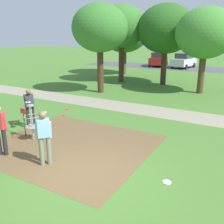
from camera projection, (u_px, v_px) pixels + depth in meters
The scene contains 20 objects.
ground_plane at pixel (86, 176), 7.19m from camera, with size 160.00×160.00×0.00m, color #47752D.
dirt_tee_pad at pixel (71, 145), 9.25m from camera, with size 5.65×5.09×0.01m, color brown.
disc_golf_basket at pixel (31, 121), 9.54m from camera, with size 0.98×0.58×1.39m.
player_foreground_watching at pixel (0, 127), 8.22m from camera, with size 0.50×0.45×1.71m.
player_throwing at pixel (29, 106), 10.76m from camera, with size 0.84×0.93×1.71m.
player_waiting_left at pixel (44, 135), 7.57m from camera, with size 0.45×0.46×1.71m.
frisbee_near_basket at pixel (45, 112), 13.24m from camera, with size 0.21×0.21×0.02m, color white.
frisbee_mid_grass at pixel (67, 109), 13.78m from camera, with size 0.26×0.26×0.02m, color red.
frisbee_far_left at pixel (167, 182), 6.86m from camera, with size 0.24×0.24×0.02m, color white.
frisbee_far_right at pixel (64, 115), 12.76m from camera, with size 0.22×0.22×0.02m, color red.
frisbee_scattered_a at pixel (15, 123), 11.61m from camera, with size 0.23×0.23×0.02m, color orange.
tree_near_left at pixel (205, 33), 16.66m from camera, with size 3.94×3.94×5.72m.
tree_near_right at pixel (124, 31), 25.50m from camera, with size 5.03×5.03×6.51m.
tree_mid_left at pixel (122, 27), 21.03m from camera, with size 4.12×4.12×6.40m.
tree_mid_center at pixel (100, 28), 16.84m from camera, with size 3.76×3.76×5.97m.
tree_mid_right at pixel (166, 29), 19.83m from camera, with size 4.49×4.49×6.31m.
parking_lot_strip at pixel (220, 70), 30.11m from camera, with size 36.00×6.00×0.01m, color #4C4C51.
parked_car_leftmost at pixel (159, 59), 33.85m from camera, with size 2.41×4.41×1.84m.
parked_car_center_left at pixel (184, 61), 32.02m from camera, with size 2.42×4.41×1.84m.
gravel_path at pixel (166, 113), 13.14m from camera, with size 40.00×1.99×0.00m, color gray.
Camera 1 is at (3.79, -5.17, 3.80)m, focal length 40.53 mm.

